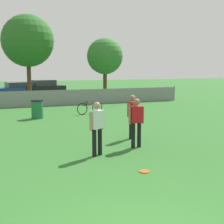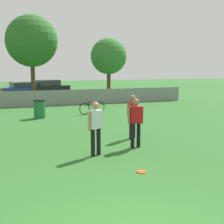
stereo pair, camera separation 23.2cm
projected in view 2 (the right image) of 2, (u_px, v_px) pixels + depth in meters
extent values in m
cube|color=gray|center=(22.00, 99.00, 21.05)|extent=(24.45, 0.03, 1.10)
cylinder|color=slate|center=(178.00, 93.00, 25.32)|extent=(0.07, 0.07, 1.21)
cylinder|color=#4C331E|center=(33.00, 81.00, 24.32)|extent=(0.32, 0.32, 3.20)
sphere|color=#286023|center=(32.00, 41.00, 23.89)|extent=(3.97, 3.97, 3.97)
cylinder|color=#4C331E|center=(109.00, 84.00, 26.52)|extent=(0.32, 0.32, 2.48)
sphere|color=#33702D|center=(109.00, 56.00, 26.19)|extent=(3.03, 3.03, 3.03)
cylinder|color=black|center=(93.00, 143.00, 9.38)|extent=(0.13, 0.13, 0.84)
cylinder|color=black|center=(99.00, 141.00, 9.53)|extent=(0.13, 0.13, 0.84)
cube|color=silver|center=(96.00, 119.00, 9.35)|extent=(0.46, 0.35, 0.55)
sphere|color=tan|center=(95.00, 106.00, 9.30)|extent=(0.23, 0.23, 0.23)
cylinder|color=tan|center=(89.00, 121.00, 9.20)|extent=(0.08, 0.08, 0.56)
cylinder|color=tan|center=(102.00, 120.00, 9.52)|extent=(0.08, 0.08, 0.56)
cylinder|color=black|center=(133.00, 135.00, 10.36)|extent=(0.13, 0.13, 0.84)
cylinder|color=black|center=(139.00, 135.00, 10.44)|extent=(0.13, 0.13, 0.84)
cube|color=#B21419|center=(136.00, 115.00, 10.30)|extent=(0.41, 0.23, 0.55)
sphere|color=#8C664C|center=(136.00, 102.00, 10.24)|extent=(0.23, 0.23, 0.23)
cylinder|color=#8C664C|center=(129.00, 116.00, 10.22)|extent=(0.08, 0.08, 0.56)
cylinder|color=#8C664C|center=(142.00, 115.00, 10.40)|extent=(0.08, 0.08, 0.56)
cylinder|color=black|center=(131.00, 128.00, 11.65)|extent=(0.13, 0.13, 0.84)
cylinder|color=black|center=(134.00, 127.00, 11.84)|extent=(0.13, 0.13, 0.84)
cube|color=red|center=(133.00, 109.00, 11.64)|extent=(0.46, 0.42, 0.55)
sphere|color=#8C664C|center=(133.00, 98.00, 11.58)|extent=(0.23, 0.23, 0.23)
cylinder|color=#8C664C|center=(129.00, 111.00, 11.44)|extent=(0.08, 0.08, 0.56)
cylinder|color=#8C664C|center=(135.00, 109.00, 11.85)|extent=(0.08, 0.08, 0.56)
cylinder|color=#E5591E|center=(142.00, 172.00, 7.98)|extent=(0.26, 0.26, 0.03)
torus|color=#E5591E|center=(142.00, 172.00, 7.98)|extent=(0.26, 0.26, 0.03)
torus|color=black|center=(85.00, 109.00, 17.68)|extent=(0.67, 0.23, 0.69)
torus|color=black|center=(100.00, 107.00, 18.28)|extent=(0.67, 0.23, 0.69)
cylinder|color=black|center=(92.00, 105.00, 17.96)|extent=(0.92, 0.29, 0.04)
cylinder|color=black|center=(89.00, 105.00, 17.82)|extent=(0.03, 0.03, 0.35)
cylinder|color=black|center=(98.00, 104.00, 18.21)|extent=(0.03, 0.03, 0.32)
cube|color=black|center=(89.00, 102.00, 17.80)|extent=(0.17, 0.10, 0.04)
cylinder|color=black|center=(98.00, 102.00, 18.19)|extent=(0.14, 0.43, 0.03)
cylinder|color=#1E6638|center=(40.00, 110.00, 16.46)|extent=(0.61, 0.61, 0.91)
cylinder|color=black|center=(39.00, 100.00, 16.39)|extent=(0.64, 0.64, 0.08)
cylinder|color=black|center=(35.00, 91.00, 30.79)|extent=(0.68, 0.30, 0.65)
cylinder|color=black|center=(40.00, 92.00, 29.46)|extent=(0.68, 0.30, 0.65)
cylinder|color=black|center=(7.00, 93.00, 29.42)|extent=(0.68, 0.30, 0.65)
cylinder|color=black|center=(12.00, 94.00, 28.09)|extent=(0.68, 0.30, 0.65)
cube|color=navy|center=(24.00, 90.00, 29.41)|extent=(4.51, 2.58, 0.63)
cube|color=#2D333D|center=(23.00, 85.00, 29.33)|extent=(2.47, 1.98, 0.47)
cylinder|color=black|center=(57.00, 91.00, 31.86)|extent=(0.64, 0.29, 0.62)
cylinder|color=black|center=(63.00, 92.00, 30.57)|extent=(0.64, 0.29, 0.62)
cylinder|color=black|center=(34.00, 92.00, 30.60)|extent=(0.64, 0.29, 0.62)
cylinder|color=black|center=(39.00, 93.00, 29.31)|extent=(0.64, 0.29, 0.62)
cube|color=black|center=(48.00, 89.00, 30.55)|extent=(4.18, 2.46, 0.74)
cube|color=#2D333D|center=(48.00, 83.00, 30.46)|extent=(2.29, 1.90, 0.55)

